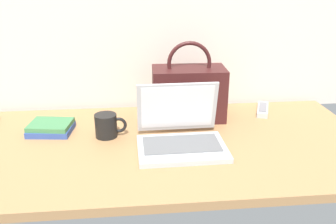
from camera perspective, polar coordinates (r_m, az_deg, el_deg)
name	(u,v)px	position (r m, az deg, el deg)	size (l,w,h in m)	color
desk	(157,146)	(1.36, -1.78, -5.36)	(1.60, 0.76, 0.03)	#A87A4C
laptop	(180,134)	(1.32, 1.93, -3.38)	(0.31, 0.27, 0.21)	#B2B5BA
coffee_mug	(107,125)	(1.40, -9.52, -2.05)	(0.12, 0.08, 0.09)	black
remote_control_far	(263,109)	(1.69, 14.55, 0.41)	(0.10, 0.17, 0.02)	#B7B7B7
handbag	(189,92)	(1.53, 3.24, 3.09)	(0.30, 0.17, 0.33)	#3F1919
book_stack	(51,127)	(1.50, -17.81, -2.31)	(0.18, 0.15, 0.04)	#334C99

